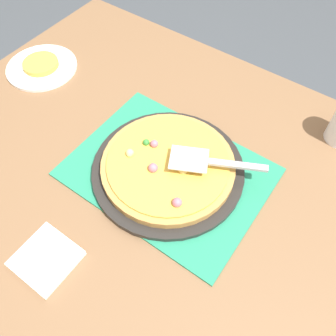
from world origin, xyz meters
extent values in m
plane|color=#3D4247|center=(0.00, 0.00, 0.00)|extent=(8.00, 8.00, 0.00)
cube|color=brown|center=(0.00, 0.00, 0.73)|extent=(1.40, 1.00, 0.03)
cube|color=brown|center=(-0.64, 0.44, 0.36)|extent=(0.07, 0.07, 0.72)
cube|color=#237F5B|center=(0.00, 0.00, 0.75)|extent=(0.48, 0.36, 0.01)
cylinder|color=black|center=(0.00, 0.00, 0.76)|extent=(0.38, 0.38, 0.01)
cylinder|color=#B78442|center=(0.00, 0.00, 0.78)|extent=(0.33, 0.33, 0.02)
cylinder|color=gold|center=(0.00, 0.00, 0.79)|extent=(0.30, 0.30, 0.01)
sphere|color=#338433|center=(-0.08, 0.01, 0.80)|extent=(0.02, 0.02, 0.02)
sphere|color=#B76675|center=(-0.06, 0.02, 0.80)|extent=(0.02, 0.02, 0.02)
sphere|color=#E5CC7F|center=(0.04, 0.00, 0.80)|extent=(0.02, 0.02, 0.02)
sphere|color=#E5CC7F|center=(0.04, 0.01, 0.80)|extent=(0.02, 0.02, 0.02)
sphere|color=#E5CC7F|center=(0.02, 0.01, 0.80)|extent=(0.02, 0.02, 0.02)
sphere|color=#B76675|center=(-0.02, -0.04, 0.80)|extent=(0.02, 0.02, 0.02)
sphere|color=#E5CC7F|center=(-0.09, -0.04, 0.80)|extent=(0.02, 0.02, 0.02)
sphere|color=#E5CC7F|center=(-0.09, -0.03, 0.80)|extent=(0.02, 0.02, 0.02)
sphere|color=#B76675|center=(0.08, -0.08, 0.80)|extent=(0.02, 0.02, 0.02)
sphere|color=#338433|center=(0.05, 0.04, 0.80)|extent=(0.03, 0.03, 0.03)
cylinder|color=white|center=(-0.56, 0.09, 0.76)|extent=(0.22, 0.22, 0.01)
cylinder|color=gold|center=(-0.56, 0.09, 0.77)|extent=(0.11, 0.11, 0.02)
cube|color=silver|center=(0.04, 0.02, 0.82)|extent=(0.11, 0.10, 0.00)
cube|color=#B2B2B7|center=(0.15, 0.07, 0.82)|extent=(0.13, 0.08, 0.01)
cube|color=white|center=(-0.08, -0.34, 0.76)|extent=(0.12, 0.12, 0.02)
camera|label=1|loc=(0.29, -0.41, 1.49)|focal=37.60mm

